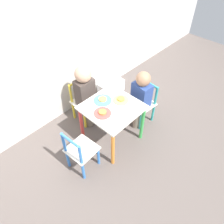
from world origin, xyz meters
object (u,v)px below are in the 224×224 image
object	(u,v)px
chair_blue	(80,152)
storage_bin	(111,87)
plate_right	(121,100)
chair_yellow	(84,102)
kids_table	(112,113)
plate_back	(103,100)
plate_left	(103,113)
child_back	(86,90)
child_right	(140,95)
chair_teal	(143,104)

from	to	relation	value
chair_blue	storage_bin	size ratio (longest dim) A/B	1.52
chair_blue	storage_bin	bearing A→B (deg)	-64.20
chair_blue	plate_right	distance (m)	0.65
chair_yellow	kids_table	bearing A→B (deg)	-90.00
plate_back	plate_left	size ratio (longest dim) A/B	1.10
kids_table	storage_bin	bearing A→B (deg)	44.42
child_back	plate_right	distance (m)	0.43
chair_yellow	plate_left	distance (m)	0.55
child_back	storage_bin	bearing A→B (deg)	17.50
kids_table	chair_blue	world-z (taller)	chair_blue
child_right	plate_left	distance (m)	0.54
plate_right	plate_left	xyz separation A→B (m)	(-0.26, 0.00, -0.00)
plate_back	plate_right	distance (m)	0.18
child_back	plate_back	world-z (taller)	child_back
chair_teal	plate_left	bearing A→B (deg)	-88.76
plate_right	storage_bin	size ratio (longest dim) A/B	0.48
chair_yellow	plate_left	size ratio (longest dim) A/B	3.07
plate_left	child_back	bearing A→B (deg)	70.66
plate_back	plate_left	xyz separation A→B (m)	(-0.13, -0.13, 0.00)
chair_yellow	child_back	bearing A→B (deg)	-90.00
chair_blue	child_back	world-z (taller)	child_back
chair_yellow	chair_blue	distance (m)	0.70
kids_table	plate_back	distance (m)	0.16
chair_teal	kids_table	bearing A→B (deg)	-90.00
chair_teal	plate_left	xyz separation A→B (m)	(-0.60, 0.05, 0.25)
kids_table	child_right	bearing A→B (deg)	-5.72
kids_table	chair_yellow	xyz separation A→B (m)	(0.02, 0.47, -0.15)
chair_teal	storage_bin	bearing A→B (deg)	175.37
plate_right	plate_back	bearing A→B (deg)	135.00
chair_teal	child_back	bearing A→B (deg)	-129.51
plate_right	chair_teal	bearing A→B (deg)	-7.90
chair_teal	child_back	size ratio (longest dim) A/B	0.68
kids_table	chair_yellow	distance (m)	0.49
child_back	kids_table	bearing A→B (deg)	-90.00
child_right	storage_bin	distance (m)	0.71
storage_bin	plate_left	bearing A→B (deg)	-141.34
child_right	plate_right	xyz separation A→B (m)	(-0.28, 0.04, 0.08)
chair_teal	chair_blue	size ratio (longest dim) A/B	1.00
plate_right	plate_left	distance (m)	0.26
kids_table	chair_yellow	bearing A→B (deg)	88.07
chair_yellow	plate_left	bearing A→B (deg)	-105.35
plate_right	storage_bin	xyz separation A→B (m)	(0.45, 0.57, -0.41)
chair_blue	plate_back	xyz separation A→B (m)	(0.47, 0.16, 0.25)
child_back	child_right	bearing A→B (deg)	-47.08
kids_table	chair_yellow	size ratio (longest dim) A/B	1.03
child_right	child_back	bearing A→B (deg)	-133.29
chair_yellow	plate_right	world-z (taller)	plate_right
child_back	storage_bin	distance (m)	0.69
kids_table	plate_left	size ratio (longest dim) A/B	3.15
child_right	plate_back	xyz separation A→B (m)	(-0.41, 0.17, 0.08)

